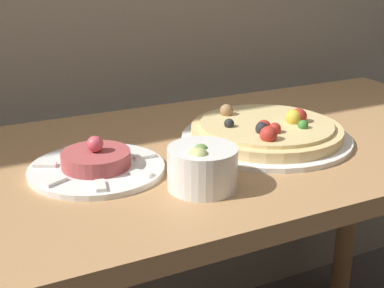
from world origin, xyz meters
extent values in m
cube|color=#AD7F51|center=(0.00, 0.32, 0.71)|extent=(1.44, 0.64, 0.03)
cylinder|color=#AD7F51|center=(0.66, 0.58, 0.35)|extent=(0.06, 0.06, 0.69)
cylinder|color=white|center=(0.14, 0.30, 0.73)|extent=(0.35, 0.35, 0.01)
cylinder|color=#E5C17F|center=(0.14, 0.30, 0.75)|extent=(0.31, 0.31, 0.02)
cylinder|color=#E0C684|center=(0.14, 0.30, 0.76)|extent=(0.27, 0.27, 0.01)
sphere|color=#B22D23|center=(0.08, 0.22, 0.77)|extent=(0.03, 0.03, 0.03)
sphere|color=black|center=(0.06, 0.31, 0.77)|extent=(0.02, 0.02, 0.02)
sphere|color=#B22D23|center=(0.12, 0.24, 0.77)|extent=(0.02, 0.02, 0.02)
sphere|color=#997047|center=(0.09, 0.39, 0.77)|extent=(0.03, 0.03, 0.03)
sphere|color=#B22D23|center=(0.20, 0.28, 0.77)|extent=(0.03, 0.03, 0.03)
sphere|color=#387F33|center=(0.18, 0.24, 0.77)|extent=(0.02, 0.02, 0.02)
sphere|color=black|center=(0.10, 0.25, 0.77)|extent=(0.03, 0.03, 0.03)
sphere|color=#B22D23|center=(0.10, 0.26, 0.77)|extent=(0.03, 0.03, 0.03)
sphere|color=gold|center=(0.19, 0.28, 0.77)|extent=(0.03, 0.03, 0.03)
cylinder|color=white|center=(-0.22, 0.30, 0.73)|extent=(0.24, 0.24, 0.01)
cylinder|color=#A84747|center=(-0.22, 0.30, 0.75)|extent=(0.12, 0.12, 0.03)
sphere|color=#DB4C5B|center=(-0.22, 0.30, 0.78)|extent=(0.03, 0.03, 0.03)
cube|color=white|center=(-0.13, 0.30, 0.74)|extent=(0.04, 0.02, 0.01)
cube|color=white|center=(-0.16, 0.37, 0.74)|extent=(0.04, 0.04, 0.01)
cube|color=white|center=(-0.24, 0.39, 0.74)|extent=(0.02, 0.04, 0.01)
cube|color=white|center=(-0.30, 0.34, 0.74)|extent=(0.04, 0.03, 0.01)
cube|color=white|center=(-0.30, 0.26, 0.74)|extent=(0.04, 0.03, 0.01)
cube|color=white|center=(-0.24, 0.21, 0.74)|extent=(0.02, 0.04, 0.01)
cube|color=white|center=(-0.16, 0.23, 0.74)|extent=(0.04, 0.04, 0.01)
cylinder|color=white|center=(-0.08, 0.16, 0.76)|extent=(0.11, 0.11, 0.07)
sphere|color=#668E42|center=(-0.08, 0.16, 0.79)|extent=(0.03, 0.03, 0.03)
sphere|color=#B7BC70|center=(-0.10, 0.14, 0.79)|extent=(0.03, 0.03, 0.03)
sphere|color=#B7BC70|center=(-0.10, 0.14, 0.79)|extent=(0.03, 0.03, 0.03)
camera|label=1|loc=(-0.45, -0.55, 1.10)|focal=50.00mm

